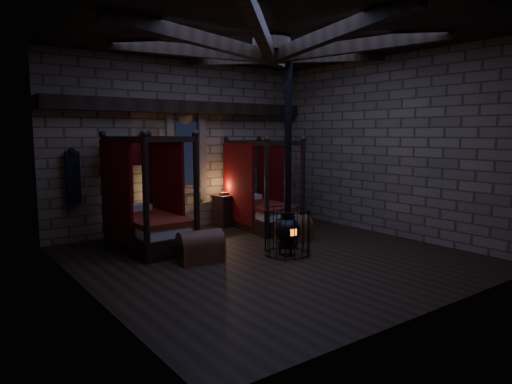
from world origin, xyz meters
TOP-DOWN VIEW (x-y plane):
  - room at (-0.00, 0.09)m, footprint 7.02×7.02m
  - bed_left at (-1.65, 2.14)m, footprint 1.24×2.28m
  - bed_right at (1.49, 2.30)m, footprint 1.33×2.23m
  - trunk_left at (-1.28, 0.52)m, footprint 0.90×0.65m
  - trunk_right at (1.25, 0.74)m, footprint 0.80×0.53m
  - nightstand_left at (-0.90, 3.01)m, footprint 0.52×0.50m
  - nightstand_right at (0.86, 3.05)m, footprint 0.58×0.56m
  - stove at (0.33, -0.11)m, footprint 0.91×0.91m

SIDE VIEW (x-z plane):
  - trunk_right at x=1.25m, z-range -0.03..0.54m
  - trunk_left at x=-1.28m, z-range -0.03..0.57m
  - nightstand_left at x=-0.90m, z-range -0.07..0.87m
  - nightstand_right at x=0.86m, z-range -0.03..0.86m
  - bed_right at x=1.49m, z-range -0.56..1.66m
  - bed_left at x=-1.65m, z-range -0.59..1.75m
  - stove at x=0.33m, z-range -1.44..2.61m
  - room at x=0.00m, z-range 1.60..5.89m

